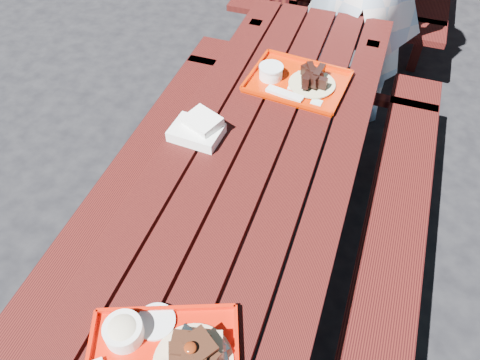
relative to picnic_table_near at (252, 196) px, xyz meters
The scene contains 5 objects.
ground 0.56m from the picnic_table_near, ahead, with size 60.00×60.00×0.00m, color black.
picnic_table_near is the anchor object (origin of this frame).
near_tray 0.80m from the picnic_table_near, 90.32° to the right, with size 0.49×0.44×0.13m.
far_tray 0.56m from the picnic_table_near, 87.26° to the left, with size 0.44×0.36×0.07m.
white_cloth 0.34m from the picnic_table_near, 163.13° to the left, with size 0.20×0.18×0.08m.
Camera 1 is at (0.35, -1.15, 2.01)m, focal length 35.00 mm.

